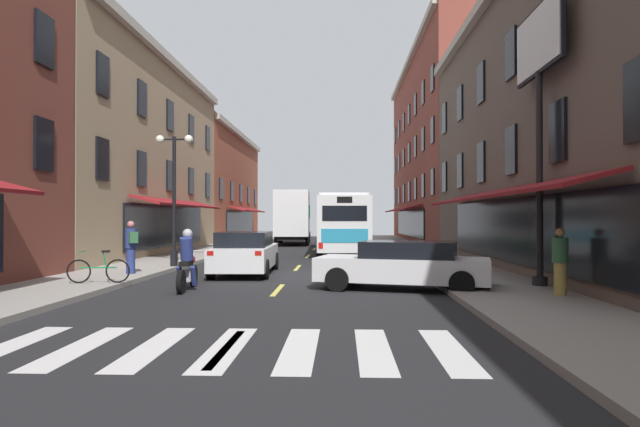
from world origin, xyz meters
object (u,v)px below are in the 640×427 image
object	(u,v)px
street_lamp_twin	(174,193)
bicycle_near	(99,270)
box_truck	(293,217)
motorcycle_rider	(187,264)
transit_bus	(341,223)
sedan_mid	(404,265)
pedestrian_mid	(560,261)
billboard_sign	(539,68)
sedan_near	(246,253)
pedestrian_near	(131,246)

from	to	relation	value
street_lamp_twin	bicycle_near	bearing A→B (deg)	-94.71
box_truck	motorcycle_rider	xyz separation A→B (m)	(-0.56, -25.42, -1.32)
transit_bus	street_lamp_twin	bearing A→B (deg)	-120.54
sedan_mid	motorcycle_rider	size ratio (longest dim) A/B	2.36
motorcycle_rider	pedestrian_mid	world-z (taller)	pedestrian_mid
billboard_sign	bicycle_near	xyz separation A→B (m)	(-12.09, 0.05, -5.49)
box_truck	street_lamp_twin	world-z (taller)	street_lamp_twin
sedan_near	motorcycle_rider	bearing A→B (deg)	-100.74
street_lamp_twin	box_truck	bearing A→B (deg)	82.11
transit_bus	sedan_mid	xyz separation A→B (m)	(1.73, -16.00, -0.98)
bicycle_near	pedestrian_mid	world-z (taller)	pedestrian_mid
sedan_near	street_lamp_twin	distance (m)	3.95
billboard_sign	pedestrian_near	xyz separation A→B (m)	(-12.18, 2.57, -4.94)
box_truck	sedan_mid	distance (m)	25.63
box_truck	street_lamp_twin	bearing A→B (deg)	-97.89
billboard_sign	pedestrian_mid	size ratio (longest dim) A/B	4.79
transit_bus	bicycle_near	xyz separation A→B (m)	(-6.73, -15.99, -1.16)
transit_bus	box_truck	xyz separation A→B (m)	(-3.56, 9.05, 0.36)
sedan_near	bicycle_near	bearing A→B (deg)	-131.41
transit_bus	sedan_mid	distance (m)	16.12
sedan_mid	pedestrian_near	bearing A→B (deg)	163.54
pedestrian_mid	street_lamp_twin	xyz separation A→B (m)	(-11.46, 7.18, 1.95)
box_truck	sedan_mid	bearing A→B (deg)	-78.08
bicycle_near	pedestrian_near	xyz separation A→B (m)	(-0.09, 2.52, 0.55)
box_truck	pedestrian_near	size ratio (longest dim) A/B	4.55
sedan_mid	bicycle_near	size ratio (longest dim) A/B	2.87
sedan_mid	motorcycle_rider	distance (m)	5.86
street_lamp_twin	transit_bus	bearing A→B (deg)	59.46
motorcycle_rider	bicycle_near	bearing A→B (deg)	171.72
pedestrian_near	street_lamp_twin	size ratio (longest dim) A/B	0.35
billboard_sign	transit_bus	world-z (taller)	billboard_sign
bicycle_near	pedestrian_mid	bearing A→B (deg)	-8.84
sedan_mid	bicycle_near	xyz separation A→B (m)	(-8.46, 0.00, -0.18)
sedan_near	motorcycle_rider	size ratio (longest dim) A/B	2.30
box_truck	bicycle_near	distance (m)	25.29
sedan_mid	motorcycle_rider	bearing A→B (deg)	-176.32
sedan_near	motorcycle_rider	distance (m)	4.34
billboard_sign	motorcycle_rider	bearing A→B (deg)	-177.98
bicycle_near	street_lamp_twin	xyz separation A→B (m)	(0.44, 5.33, 2.39)
transit_bus	billboard_sign	bearing A→B (deg)	-71.52
transit_bus	sedan_mid	size ratio (longest dim) A/B	2.51
transit_bus	street_lamp_twin	xyz separation A→B (m)	(-6.29, -10.66, 1.23)
bicycle_near	street_lamp_twin	distance (m)	5.86
billboard_sign	motorcycle_rider	size ratio (longest dim) A/B	3.64
motorcycle_rider	billboard_sign	bearing A→B (deg)	2.02
billboard_sign	transit_bus	xyz separation A→B (m)	(-5.36, 16.04, -4.33)
sedan_near	bicycle_near	distance (m)	5.18
transit_bus	motorcycle_rider	xyz separation A→B (m)	(-4.12, -16.37, -0.95)
box_truck	pedestrian_near	distance (m)	22.78
motorcycle_rider	sedan_mid	bearing A→B (deg)	3.68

